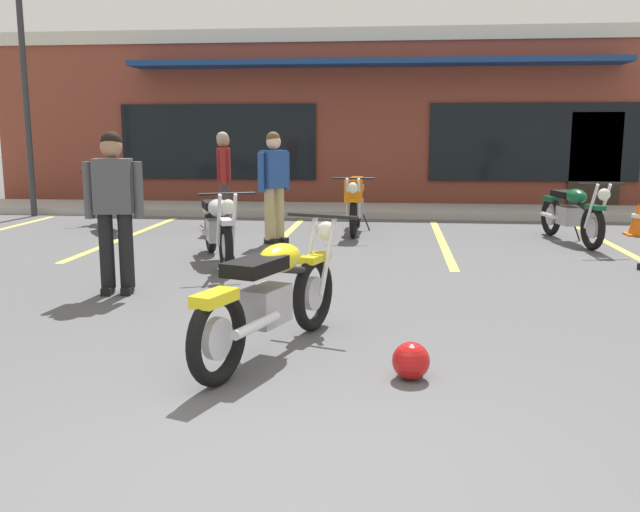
{
  "coord_description": "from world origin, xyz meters",
  "views": [
    {
      "loc": [
        0.49,
        -2.93,
        1.66
      ],
      "look_at": [
        -0.16,
        3.26,
        0.55
      ],
      "focal_mm": 38.96,
      "sensor_mm": 36.0,
      "label": 1
    }
  ],
  "objects_px": {
    "person_in_black_shirt": "(224,175)",
    "helmet_on_pavement": "(411,361)",
    "motorcycle_silver_naked": "(572,213)",
    "person_near_building": "(274,180)",
    "parking_lot_lamp_post": "(19,47)",
    "motorcycle_blue_standard": "(217,227)",
    "motorcycle_green_cafe_racer": "(355,201)",
    "motorcycle_red_sportbike": "(112,202)",
    "traffic_cone": "(637,220)",
    "motorcycle_foreground_classic": "(273,294)",
    "person_in_shorts_foreground": "(114,203)"
  },
  "relations": [
    {
      "from": "motorcycle_red_sportbike",
      "to": "person_near_building",
      "type": "relative_size",
      "value": 1.08
    },
    {
      "from": "motorcycle_blue_standard",
      "to": "motorcycle_green_cafe_racer",
      "type": "distance_m",
      "value": 3.3
    },
    {
      "from": "motorcycle_silver_naked",
      "to": "person_in_black_shirt",
      "type": "height_order",
      "value": "person_in_black_shirt"
    },
    {
      "from": "motorcycle_blue_standard",
      "to": "person_in_shorts_foreground",
      "type": "height_order",
      "value": "person_in_shorts_foreground"
    },
    {
      "from": "motorcycle_foreground_classic",
      "to": "traffic_cone",
      "type": "xyz_separation_m",
      "value": [
        4.86,
        6.71,
        -0.2
      ]
    },
    {
      "from": "motorcycle_silver_naked",
      "to": "traffic_cone",
      "type": "bearing_deg",
      "value": 35.32
    },
    {
      "from": "helmet_on_pavement",
      "to": "parking_lot_lamp_post",
      "type": "distance_m",
      "value": 11.72
    },
    {
      "from": "person_in_black_shirt",
      "to": "helmet_on_pavement",
      "type": "height_order",
      "value": "person_in_black_shirt"
    },
    {
      "from": "motorcycle_silver_naked",
      "to": "traffic_cone",
      "type": "xyz_separation_m",
      "value": [
        1.27,
        0.9,
        -0.2
      ]
    },
    {
      "from": "motorcycle_blue_standard",
      "to": "parking_lot_lamp_post",
      "type": "xyz_separation_m",
      "value": [
        -4.95,
        4.45,
        2.81
      ]
    },
    {
      "from": "person_near_building",
      "to": "parking_lot_lamp_post",
      "type": "distance_m",
      "value": 6.52
    },
    {
      "from": "motorcycle_red_sportbike",
      "to": "parking_lot_lamp_post",
      "type": "height_order",
      "value": "parking_lot_lamp_post"
    },
    {
      "from": "helmet_on_pavement",
      "to": "traffic_cone",
      "type": "relative_size",
      "value": 0.49
    },
    {
      "from": "person_near_building",
      "to": "motorcycle_red_sportbike",
      "type": "bearing_deg",
      "value": 157.75
    },
    {
      "from": "person_in_black_shirt",
      "to": "parking_lot_lamp_post",
      "type": "height_order",
      "value": "parking_lot_lamp_post"
    },
    {
      "from": "motorcycle_silver_naked",
      "to": "helmet_on_pavement",
      "type": "distance_m",
      "value": 6.78
    },
    {
      "from": "helmet_on_pavement",
      "to": "traffic_cone",
      "type": "bearing_deg",
      "value": 61.87
    },
    {
      "from": "motorcycle_silver_naked",
      "to": "person_in_shorts_foreground",
      "type": "height_order",
      "value": "person_in_shorts_foreground"
    },
    {
      "from": "person_in_black_shirt",
      "to": "person_in_shorts_foreground",
      "type": "bearing_deg",
      "value": -89.56
    },
    {
      "from": "helmet_on_pavement",
      "to": "parking_lot_lamp_post",
      "type": "bearing_deg",
      "value": 130.57
    },
    {
      "from": "motorcycle_blue_standard",
      "to": "person_in_shorts_foreground",
      "type": "relative_size",
      "value": 1.19
    },
    {
      "from": "motorcycle_green_cafe_racer",
      "to": "helmet_on_pavement",
      "type": "relative_size",
      "value": 8.1
    },
    {
      "from": "motorcycle_foreground_classic",
      "to": "motorcycle_green_cafe_racer",
      "type": "relative_size",
      "value": 0.96
    },
    {
      "from": "motorcycle_silver_naked",
      "to": "person_near_building",
      "type": "bearing_deg",
      "value": -173.69
    },
    {
      "from": "motorcycle_red_sportbike",
      "to": "traffic_cone",
      "type": "height_order",
      "value": "motorcycle_red_sportbike"
    },
    {
      "from": "helmet_on_pavement",
      "to": "person_in_shorts_foreground",
      "type": "bearing_deg",
      "value": 142.69
    },
    {
      "from": "motorcycle_blue_standard",
      "to": "person_near_building",
      "type": "bearing_deg",
      "value": 74.38
    },
    {
      "from": "person_near_building",
      "to": "parking_lot_lamp_post",
      "type": "xyz_separation_m",
      "value": [
        -5.41,
        2.8,
        2.33
      ]
    },
    {
      "from": "motorcycle_silver_naked",
      "to": "traffic_cone",
      "type": "relative_size",
      "value": 3.95
    },
    {
      "from": "person_in_black_shirt",
      "to": "person_near_building",
      "type": "relative_size",
      "value": 1.0
    },
    {
      "from": "motorcycle_red_sportbike",
      "to": "helmet_on_pavement",
      "type": "relative_size",
      "value": 6.94
    },
    {
      "from": "motorcycle_foreground_classic",
      "to": "person_near_building",
      "type": "bearing_deg",
      "value": 99.59
    },
    {
      "from": "parking_lot_lamp_post",
      "to": "motorcycle_blue_standard",
      "type": "bearing_deg",
      "value": -41.95
    },
    {
      "from": "motorcycle_blue_standard",
      "to": "traffic_cone",
      "type": "xyz_separation_m",
      "value": [
        6.22,
        3.05,
        -0.2
      ]
    },
    {
      "from": "person_in_black_shirt",
      "to": "parking_lot_lamp_post",
      "type": "relative_size",
      "value": 0.33
    },
    {
      "from": "motorcycle_blue_standard",
      "to": "helmet_on_pavement",
      "type": "relative_size",
      "value": 7.7
    },
    {
      "from": "motorcycle_red_sportbike",
      "to": "motorcycle_green_cafe_racer",
      "type": "distance_m",
      "value": 4.24
    },
    {
      "from": "person_near_building",
      "to": "helmet_on_pavement",
      "type": "height_order",
      "value": "person_near_building"
    },
    {
      "from": "person_in_black_shirt",
      "to": "person_near_building",
      "type": "bearing_deg",
      "value": -50.92
    },
    {
      "from": "motorcycle_red_sportbike",
      "to": "traffic_cone",
      "type": "relative_size",
      "value": 3.4
    },
    {
      "from": "motorcycle_blue_standard",
      "to": "motorcycle_silver_naked",
      "type": "bearing_deg",
      "value": 23.44
    },
    {
      "from": "motorcycle_green_cafe_racer",
      "to": "parking_lot_lamp_post",
      "type": "bearing_deg",
      "value": 166.54
    },
    {
      "from": "motorcycle_green_cafe_racer",
      "to": "parking_lot_lamp_post",
      "type": "xyz_separation_m",
      "value": [
        -6.57,
        1.57,
        2.75
      ]
    },
    {
      "from": "motorcycle_blue_standard",
      "to": "person_in_black_shirt",
      "type": "relative_size",
      "value": 1.19
    },
    {
      "from": "motorcycle_red_sportbike",
      "to": "person_in_black_shirt",
      "type": "bearing_deg",
      "value": 2.83
    },
    {
      "from": "motorcycle_foreground_classic",
      "to": "person_in_shorts_foreground",
      "type": "relative_size",
      "value": 1.21
    },
    {
      "from": "motorcycle_green_cafe_racer",
      "to": "parking_lot_lamp_post",
      "type": "relative_size",
      "value": 0.41
    },
    {
      "from": "motorcycle_silver_naked",
      "to": "motorcycle_blue_standard",
      "type": "relative_size",
      "value": 1.05
    },
    {
      "from": "motorcycle_silver_naked",
      "to": "motorcycle_green_cafe_racer",
      "type": "bearing_deg",
      "value": 167.61
    },
    {
      "from": "motorcycle_blue_standard",
      "to": "person_in_shorts_foreground",
      "type": "distance_m",
      "value": 2.0
    }
  ]
}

